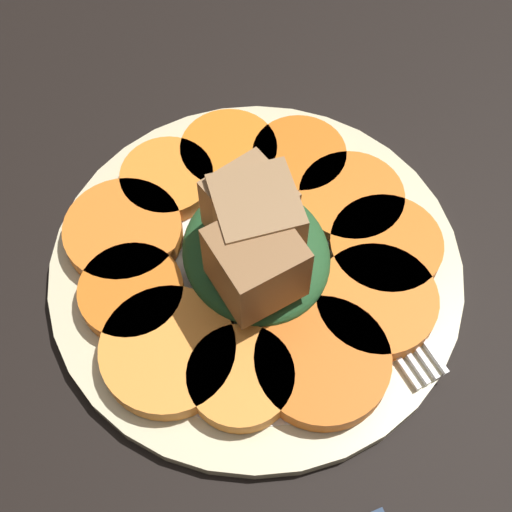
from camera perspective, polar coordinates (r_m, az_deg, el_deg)
table_slab at (r=47.83cm, az=0.00°, el=-1.83°), size 120.00×120.00×2.00cm
plate at (r=46.49cm, az=0.00°, el=-0.96°), size 26.76×26.76×1.05cm
carrot_slice_0 at (r=42.08cm, az=-1.23°, el=-9.71°), size 6.30×6.30×1.35cm
carrot_slice_1 at (r=42.59cm, az=5.31°, el=-8.43°), size 8.08×8.08×1.35cm
carrot_slice_2 at (r=44.60cm, az=9.58°, el=-3.60°), size 7.55×7.55×1.35cm
carrot_slice_3 at (r=46.58cm, az=10.32°, el=0.75°), size 7.25×7.25×1.35cm
carrot_slice_4 at (r=48.21cm, az=7.59°, el=4.54°), size 7.03×7.03×1.35cm
carrot_slice_5 at (r=49.91cm, az=3.46°, el=7.87°), size 6.47×6.47×1.35cm
carrot_slice_6 at (r=50.13cm, az=-2.18°, el=8.29°), size 6.73×6.73×1.35cm
carrot_slice_7 at (r=49.09cm, az=-7.10°, el=6.12°), size 6.33×6.33×1.35cm
carrot_slice_8 at (r=47.19cm, az=-10.56°, el=1.90°), size 7.70×7.70×1.35cm
carrot_slice_9 at (r=44.90cm, az=-9.92°, el=-2.94°), size 6.53×6.53×1.35cm
carrot_slice_10 at (r=42.97cm, az=-7.04°, el=-7.57°), size 8.12×8.12×1.35cm
center_pile at (r=42.96cm, az=-0.04°, el=1.11°), size 10.25×9.18×7.50cm
fork at (r=46.18cm, az=7.54°, el=-0.54°), size 19.26×3.86×0.40cm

